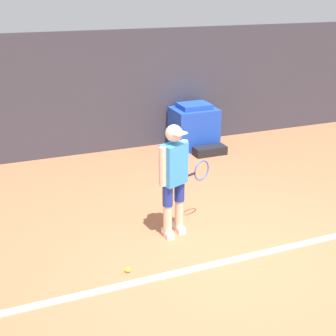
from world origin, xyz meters
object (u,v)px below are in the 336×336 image
at_px(tennis_player, 174,176).
at_px(equipment_bag, 210,151).
at_px(covered_chair, 194,127).
at_px(tennis_ball, 128,270).

bearing_deg(tennis_player, equipment_bag, 32.50).
relative_size(tennis_player, covered_chair, 1.67).
bearing_deg(equipment_bag, tennis_player, -125.23).
distance_m(tennis_player, equipment_bag, 3.35).
bearing_deg(tennis_ball, equipment_bag, 50.41).
bearing_deg(equipment_bag, tennis_ball, -129.59).
distance_m(tennis_ball, covered_chair, 4.74).
xyz_separation_m(tennis_player, covered_chair, (1.79, 3.24, -0.41)).
bearing_deg(tennis_player, tennis_ball, -164.96).
distance_m(tennis_player, tennis_ball, 1.37).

